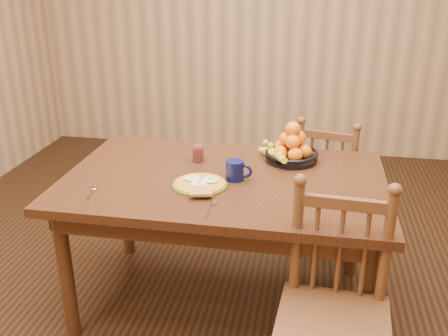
% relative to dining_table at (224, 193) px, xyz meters
% --- Properties ---
extents(room, '(4.52, 5.02, 2.72)m').
position_rel_dining_table_xyz_m(room, '(0.00, 0.00, 0.68)').
color(room, black).
rests_on(room, ground).
extents(dining_table, '(1.60, 1.00, 0.75)m').
position_rel_dining_table_xyz_m(dining_table, '(0.00, 0.00, 0.00)').
color(dining_table, black).
rests_on(dining_table, ground).
extents(chair_far, '(0.47, 0.46, 0.88)m').
position_rel_dining_table_xyz_m(chair_far, '(0.54, 0.72, -0.24)').
color(chair_far, '#542D19').
rests_on(chair_far, ground).
extents(chair_near, '(0.46, 0.44, 0.95)m').
position_rel_dining_table_xyz_m(chair_near, '(0.55, -0.60, -0.20)').
color(chair_near, '#542D19').
rests_on(chair_near, ground).
extents(breakfast_plate, '(0.26, 0.30, 0.04)m').
position_rel_dining_table_xyz_m(breakfast_plate, '(-0.09, -0.13, 0.10)').
color(breakfast_plate, '#59601E').
rests_on(breakfast_plate, dining_table).
extents(fork, '(0.04, 0.18, 0.00)m').
position_rel_dining_table_xyz_m(fork, '(0.00, -0.35, 0.09)').
color(fork, silver).
rests_on(fork, dining_table).
extents(spoon, '(0.05, 0.16, 0.01)m').
position_rel_dining_table_xyz_m(spoon, '(-0.58, -0.28, 0.09)').
color(spoon, silver).
rests_on(spoon, dining_table).
extents(coffee_mug, '(0.13, 0.09, 0.10)m').
position_rel_dining_table_xyz_m(coffee_mug, '(0.06, -0.02, 0.14)').
color(coffee_mug, '#0A0E37').
rests_on(coffee_mug, dining_table).
extents(juice_glass, '(0.06, 0.06, 0.09)m').
position_rel_dining_table_xyz_m(juice_glass, '(-0.18, 0.19, 0.13)').
color(juice_glass, silver).
rests_on(juice_glass, dining_table).
extents(fruit_bowl, '(0.32, 0.32, 0.22)m').
position_rel_dining_table_xyz_m(fruit_bowl, '(0.31, 0.29, 0.15)').
color(fruit_bowl, black).
rests_on(fruit_bowl, dining_table).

